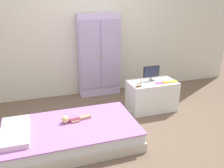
{
  "coord_description": "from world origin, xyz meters",
  "views": [
    {
      "loc": [
        -0.9,
        -2.68,
        1.76
      ],
      "look_at": [
        0.12,
        0.42,
        0.56
      ],
      "focal_mm": 37.24,
      "sensor_mm": 36.0,
      "label": 1
    }
  ],
  "objects_px": {
    "wardrobe": "(99,56)",
    "bed": "(71,134)",
    "tv_stand": "(152,96)",
    "book_yellow": "(173,81)",
    "book_orange": "(166,82)",
    "doll": "(71,119)",
    "tv_monitor": "(151,72)",
    "rocking_horse_toy": "(140,83)",
    "book_purple": "(159,83)"
  },
  "relations": [
    {
      "from": "wardrobe",
      "to": "book_purple",
      "type": "distance_m",
      "value": 1.27
    },
    {
      "from": "doll",
      "to": "book_yellow",
      "type": "xyz_separation_m",
      "value": [
        1.73,
        0.37,
        0.2
      ]
    },
    {
      "from": "book_orange",
      "to": "tv_monitor",
      "type": "bearing_deg",
      "value": 135.19
    },
    {
      "from": "wardrobe",
      "to": "book_purple",
      "type": "xyz_separation_m",
      "value": [
        0.7,
        -1.02,
        -0.27
      ]
    },
    {
      "from": "tv_stand",
      "to": "book_purple",
      "type": "bearing_deg",
      "value": -59.92
    },
    {
      "from": "doll",
      "to": "tv_stand",
      "type": "bearing_deg",
      "value": 18.6
    },
    {
      "from": "wardrobe",
      "to": "book_orange",
      "type": "xyz_separation_m",
      "value": [
        0.83,
        -1.02,
        -0.27
      ]
    },
    {
      "from": "tv_stand",
      "to": "tv_monitor",
      "type": "xyz_separation_m",
      "value": [
        0.01,
        0.08,
        0.39
      ]
    },
    {
      "from": "doll",
      "to": "tv_monitor",
      "type": "relative_size",
      "value": 1.4
    },
    {
      "from": "doll",
      "to": "tv_stand",
      "type": "height_order",
      "value": "tv_stand"
    },
    {
      "from": "book_purple",
      "to": "book_yellow",
      "type": "bearing_deg",
      "value": 0.0
    },
    {
      "from": "tv_monitor",
      "to": "rocking_horse_toy",
      "type": "relative_size",
      "value": 2.28
    },
    {
      "from": "bed",
      "to": "rocking_horse_toy",
      "type": "bearing_deg",
      "value": 20.67
    },
    {
      "from": "rocking_horse_toy",
      "to": "book_yellow",
      "type": "distance_m",
      "value": 0.62
    },
    {
      "from": "bed",
      "to": "wardrobe",
      "type": "xyz_separation_m",
      "value": [
        0.79,
        1.5,
        0.64
      ]
    },
    {
      "from": "book_yellow",
      "to": "rocking_horse_toy",
      "type": "bearing_deg",
      "value": -176.17
    },
    {
      "from": "bed",
      "to": "book_orange",
      "type": "height_order",
      "value": "book_orange"
    },
    {
      "from": "bed",
      "to": "book_yellow",
      "type": "relative_size",
      "value": 13.48
    },
    {
      "from": "book_yellow",
      "to": "tv_stand",
      "type": "bearing_deg",
      "value": 162.62
    },
    {
      "from": "wardrobe",
      "to": "book_yellow",
      "type": "relative_size",
      "value": 12.13
    },
    {
      "from": "bed",
      "to": "rocking_horse_toy",
      "type": "height_order",
      "value": "rocking_horse_toy"
    },
    {
      "from": "wardrobe",
      "to": "rocking_horse_toy",
      "type": "xyz_separation_m",
      "value": [
        0.35,
        -1.07,
        -0.22
      ]
    },
    {
      "from": "tv_monitor",
      "to": "book_orange",
      "type": "xyz_separation_m",
      "value": [
        0.18,
        -0.18,
        -0.13
      ]
    },
    {
      "from": "book_purple",
      "to": "book_yellow",
      "type": "xyz_separation_m",
      "value": [
        0.26,
        0.0,
        0.0
      ]
    },
    {
      "from": "tv_stand",
      "to": "book_orange",
      "type": "relative_size",
      "value": 6.33
    },
    {
      "from": "wardrobe",
      "to": "bed",
      "type": "bearing_deg",
      "value": -117.89
    },
    {
      "from": "rocking_horse_toy",
      "to": "book_yellow",
      "type": "xyz_separation_m",
      "value": [
        0.62,
        0.04,
        -0.05
      ]
    },
    {
      "from": "wardrobe",
      "to": "tv_stand",
      "type": "relative_size",
      "value": 1.96
    },
    {
      "from": "book_purple",
      "to": "book_orange",
      "type": "distance_m",
      "value": 0.13
    },
    {
      "from": "tv_monitor",
      "to": "book_purple",
      "type": "xyz_separation_m",
      "value": [
        0.05,
        -0.18,
        -0.13
      ]
    },
    {
      "from": "bed",
      "to": "tv_stand",
      "type": "relative_size",
      "value": 2.18
    },
    {
      "from": "book_yellow",
      "to": "bed",
      "type": "bearing_deg",
      "value": -165.0
    },
    {
      "from": "wardrobe",
      "to": "tv_monitor",
      "type": "distance_m",
      "value": 1.08
    },
    {
      "from": "tv_stand",
      "to": "book_yellow",
      "type": "xyz_separation_m",
      "value": [
        0.32,
        -0.1,
        0.25
      ]
    },
    {
      "from": "bed",
      "to": "doll",
      "type": "relative_size",
      "value": 4.32
    },
    {
      "from": "book_purple",
      "to": "wardrobe",
      "type": "bearing_deg",
      "value": 124.54
    },
    {
      "from": "book_orange",
      "to": "doll",
      "type": "bearing_deg",
      "value": -166.81
    },
    {
      "from": "tv_monitor",
      "to": "bed",
      "type": "bearing_deg",
      "value": -155.87
    },
    {
      "from": "wardrobe",
      "to": "tv_monitor",
      "type": "bearing_deg",
      "value": -52.28
    },
    {
      "from": "tv_stand",
      "to": "rocking_horse_toy",
      "type": "distance_m",
      "value": 0.45
    },
    {
      "from": "doll",
      "to": "book_yellow",
      "type": "distance_m",
      "value": 1.79
    },
    {
      "from": "book_purple",
      "to": "doll",
      "type": "bearing_deg",
      "value": -165.7
    },
    {
      "from": "bed",
      "to": "book_orange",
      "type": "relative_size",
      "value": 13.79
    },
    {
      "from": "bed",
      "to": "book_purple",
      "type": "bearing_deg",
      "value": 17.49
    },
    {
      "from": "bed",
      "to": "book_yellow",
      "type": "distance_m",
      "value": 1.86
    },
    {
      "from": "doll",
      "to": "book_orange",
      "type": "bearing_deg",
      "value": 13.19
    },
    {
      "from": "tv_monitor",
      "to": "book_purple",
      "type": "relative_size",
      "value": 2.41
    },
    {
      "from": "wardrobe",
      "to": "book_orange",
      "type": "height_order",
      "value": "wardrobe"
    },
    {
      "from": "book_orange",
      "to": "bed",
      "type": "bearing_deg",
      "value": -163.82
    },
    {
      "from": "bed",
      "to": "doll",
      "type": "height_order",
      "value": "doll"
    }
  ]
}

